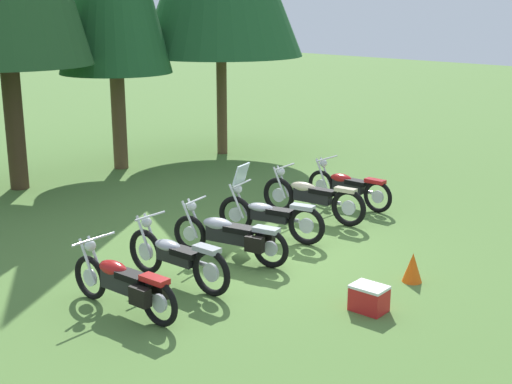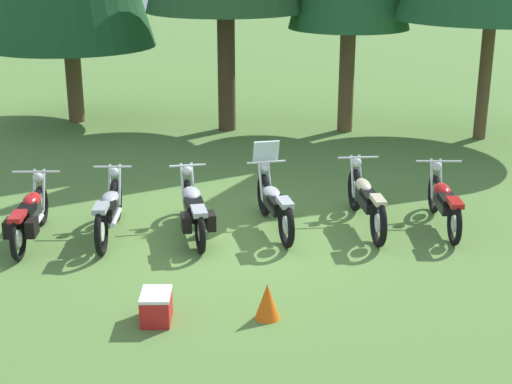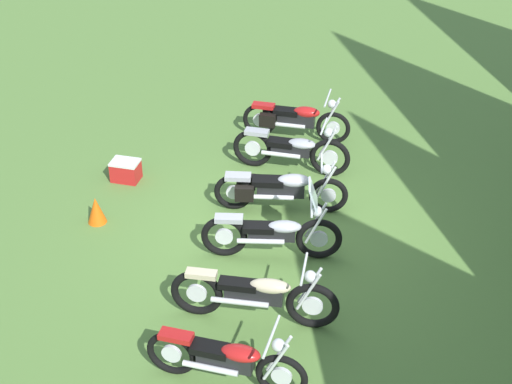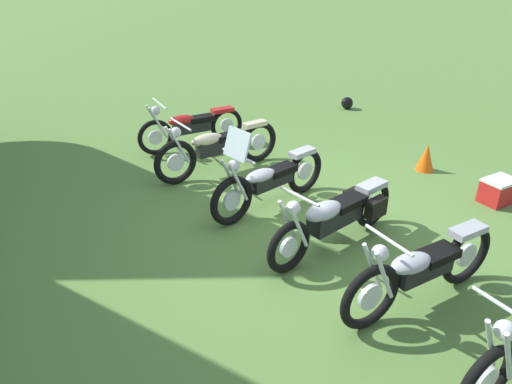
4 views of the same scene
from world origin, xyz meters
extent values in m
plane|color=#547A38|center=(0.00, 0.00, 0.00)|extent=(80.00, 80.00, 0.00)
torus|color=black|center=(-3.34, 0.22, 0.34)|extent=(0.16, 0.68, 0.68)
cylinder|color=silver|center=(-3.34, 0.22, 0.34)|extent=(0.08, 0.27, 0.26)
torus|color=black|center=(-3.18, -1.26, 0.34)|extent=(0.16, 0.68, 0.68)
cylinder|color=silver|center=(-3.18, -1.26, 0.34)|extent=(0.08, 0.27, 0.26)
cube|color=black|center=(-3.26, -0.52, 0.46)|extent=(0.29, 0.75, 0.27)
ellipsoid|color=#B21919|center=(-3.28, -0.32, 0.62)|extent=(0.32, 0.55, 0.21)
cube|color=black|center=(-3.24, -0.72, 0.59)|extent=(0.30, 0.51, 0.10)
cube|color=#B21919|center=(-3.19, -1.18, 0.66)|extent=(0.24, 0.46, 0.08)
cylinder|color=silver|center=(-3.41, 0.15, 0.64)|extent=(0.08, 0.34, 0.65)
cylinder|color=silver|center=(-3.26, 0.16, 0.64)|extent=(0.08, 0.34, 0.65)
cylinder|color=silver|center=(-3.33, 0.08, 0.97)|extent=(0.77, 0.12, 0.04)
sphere|color=silver|center=(-3.34, 0.17, 0.85)|extent=(0.19, 0.19, 0.17)
cylinder|color=silver|center=(-3.11, -0.67, 0.36)|extent=(0.16, 0.74, 0.08)
cube|color=black|center=(-3.37, -1.08, 0.44)|extent=(0.17, 0.33, 0.26)
cube|color=black|center=(-3.04, -1.04, 0.44)|extent=(0.17, 0.33, 0.26)
torus|color=black|center=(-2.13, 0.47, 0.38)|extent=(0.17, 0.76, 0.75)
cylinder|color=silver|center=(-2.13, 0.47, 0.38)|extent=(0.08, 0.30, 0.29)
torus|color=black|center=(-1.99, -0.98, 0.38)|extent=(0.17, 0.76, 0.75)
cylinder|color=silver|center=(-1.99, -0.98, 0.38)|extent=(0.08, 0.30, 0.29)
cube|color=black|center=(-2.06, -0.25, 0.47)|extent=(0.29, 0.74, 0.21)
ellipsoid|color=#9EA0A8|center=(-2.08, -0.05, 0.60)|extent=(0.32, 0.54, 0.17)
cube|color=black|center=(-2.04, -0.45, 0.57)|extent=(0.30, 0.50, 0.10)
cube|color=#9EA0A8|center=(-1.99, -0.90, 0.73)|extent=(0.24, 0.46, 0.08)
cylinder|color=silver|center=(-2.20, 0.41, 0.67)|extent=(0.08, 0.34, 0.65)
cylinder|color=silver|center=(-2.04, 0.42, 0.67)|extent=(0.08, 0.34, 0.65)
cylinder|color=silver|center=(-2.11, 0.33, 1.01)|extent=(0.62, 0.10, 0.04)
sphere|color=silver|center=(-2.12, 0.42, 0.89)|extent=(0.19, 0.19, 0.17)
cylinder|color=silver|center=(-1.90, -0.40, 0.40)|extent=(0.15, 0.73, 0.08)
torus|color=black|center=(-0.95, 0.76, 0.34)|extent=(0.28, 0.67, 0.67)
cylinder|color=silver|center=(-0.95, 0.76, 0.34)|extent=(0.12, 0.26, 0.26)
torus|color=black|center=(-0.50, -0.80, 0.34)|extent=(0.28, 0.67, 0.67)
cylinder|color=silver|center=(-0.50, -0.80, 0.34)|extent=(0.12, 0.26, 0.26)
cube|color=black|center=(-0.72, -0.02, 0.45)|extent=(0.45, 0.84, 0.26)
ellipsoid|color=#9EA0A8|center=(-0.79, 0.20, 0.61)|extent=(0.44, 0.63, 0.20)
cube|color=black|center=(-0.66, -0.23, 0.58)|extent=(0.41, 0.59, 0.10)
cube|color=#9EA0A8|center=(-0.52, -0.72, 0.65)|extent=(0.33, 0.48, 0.08)
cylinder|color=silver|center=(-1.02, 0.68, 0.63)|extent=(0.13, 0.33, 0.65)
cylinder|color=silver|center=(-0.84, 0.73, 0.63)|extent=(0.13, 0.33, 0.65)
cylinder|color=silver|center=(-0.91, 0.63, 0.97)|extent=(0.60, 0.20, 0.04)
sphere|color=silver|center=(-0.93, 0.72, 0.85)|extent=(0.21, 0.21, 0.17)
cylinder|color=silver|center=(-0.53, -0.15, 0.36)|extent=(0.30, 0.79, 0.08)
cube|color=black|center=(-0.74, -0.65, 0.44)|extent=(0.22, 0.35, 0.26)
cube|color=black|center=(-0.38, -0.55, 0.44)|extent=(0.22, 0.35, 0.26)
torus|color=black|center=(0.37, 0.96, 0.37)|extent=(0.32, 0.73, 0.73)
cylinder|color=silver|center=(0.37, 0.96, 0.37)|extent=(0.13, 0.28, 0.28)
torus|color=black|center=(0.80, -0.46, 0.37)|extent=(0.32, 0.73, 0.73)
cylinder|color=silver|center=(0.80, -0.46, 0.37)|extent=(0.13, 0.28, 0.28)
cube|color=black|center=(0.58, 0.25, 0.46)|extent=(0.42, 0.77, 0.21)
ellipsoid|color=#9EA0A8|center=(0.52, 0.45, 0.59)|extent=(0.41, 0.58, 0.16)
cube|color=black|center=(0.64, 0.06, 0.56)|extent=(0.38, 0.54, 0.10)
cube|color=#9EA0A8|center=(0.78, -0.38, 0.71)|extent=(0.32, 0.48, 0.08)
cylinder|color=silver|center=(0.31, 0.88, 0.66)|extent=(0.14, 0.33, 0.65)
cylinder|color=silver|center=(0.46, 0.93, 0.66)|extent=(0.14, 0.33, 0.65)
cylinder|color=silver|center=(0.41, 0.83, 1.00)|extent=(0.65, 0.23, 0.04)
sphere|color=silver|center=(0.38, 0.92, 0.88)|extent=(0.21, 0.21, 0.17)
cylinder|color=silver|center=(0.76, 0.14, 0.39)|extent=(0.29, 0.73, 0.08)
cube|color=silver|center=(0.40, 0.85, 1.18)|extent=(0.47, 0.27, 0.39)
torus|color=black|center=(1.95, 1.32, 0.38)|extent=(0.24, 0.77, 0.76)
cylinder|color=silver|center=(1.95, 1.32, 0.38)|extent=(0.10, 0.30, 0.29)
torus|color=black|center=(2.23, -0.32, 0.38)|extent=(0.24, 0.77, 0.76)
cylinder|color=silver|center=(2.23, -0.32, 0.38)|extent=(0.10, 0.30, 0.29)
cube|color=black|center=(2.09, 0.50, 0.49)|extent=(0.33, 0.84, 0.26)
ellipsoid|color=beige|center=(2.05, 0.72, 0.65)|extent=(0.33, 0.62, 0.20)
cube|color=black|center=(2.13, 0.27, 0.62)|extent=(0.31, 0.58, 0.10)
cube|color=beige|center=(2.22, -0.24, 0.74)|extent=(0.25, 0.46, 0.08)
cylinder|color=silver|center=(1.89, 1.24, 0.68)|extent=(0.10, 0.34, 0.65)
cylinder|color=silver|center=(2.03, 1.27, 0.68)|extent=(0.10, 0.34, 0.65)
cylinder|color=silver|center=(1.98, 1.18, 1.02)|extent=(0.70, 0.16, 0.04)
sphere|color=silver|center=(1.96, 1.27, 0.90)|extent=(0.20, 0.20, 0.17)
cylinder|color=silver|center=(2.24, 0.34, 0.40)|extent=(0.22, 0.82, 0.08)
torus|color=black|center=(3.34, 1.31, 0.34)|extent=(0.13, 0.69, 0.69)
cylinder|color=silver|center=(3.34, 1.31, 0.34)|extent=(0.07, 0.27, 0.27)
torus|color=black|center=(3.43, -0.16, 0.34)|extent=(0.13, 0.69, 0.69)
cylinder|color=silver|center=(3.43, -0.16, 0.34)|extent=(0.07, 0.27, 0.27)
cube|color=black|center=(3.39, 0.57, 0.45)|extent=(0.26, 0.74, 0.24)
ellipsoid|color=#B21919|center=(3.37, 0.78, 0.60)|extent=(0.30, 0.54, 0.19)
cube|color=black|center=(3.40, 0.37, 0.57)|extent=(0.28, 0.50, 0.10)
cube|color=#B21919|center=(3.43, -0.09, 0.67)|extent=(0.22, 0.45, 0.08)
cylinder|color=silver|center=(3.26, 1.25, 0.64)|extent=(0.07, 0.34, 0.65)
cylinder|color=silver|center=(3.42, 1.26, 0.64)|extent=(0.07, 0.34, 0.65)
cylinder|color=silver|center=(3.35, 1.17, 0.98)|extent=(0.78, 0.09, 0.04)
sphere|color=silver|center=(3.34, 1.26, 0.86)|extent=(0.18, 0.18, 0.17)
cylinder|color=silver|center=(3.53, 0.42, 0.36)|extent=(0.13, 0.74, 0.08)
cylinder|color=brown|center=(-5.04, 7.73, 0.99)|extent=(0.42, 0.42, 1.97)
cylinder|color=#42301E|center=(-0.96, 7.11, 1.46)|extent=(0.44, 0.44, 2.93)
cylinder|color=brown|center=(2.01, 7.19, 1.27)|extent=(0.38, 0.38, 2.55)
cylinder|color=brown|center=(5.23, 6.68, 1.42)|extent=(0.30, 0.30, 2.85)
cube|color=red|center=(-0.75, -3.00, 0.17)|extent=(0.41, 0.52, 0.35)
cube|color=silver|center=(-0.75, -3.00, 0.37)|extent=(0.42, 0.53, 0.04)
cone|color=#EA590F|center=(0.65, -2.83, 0.24)|extent=(0.32, 0.32, 0.48)
camera|label=1|loc=(-8.54, -8.47, 4.30)|focal=49.42mm
camera|label=2|loc=(1.13, -11.38, 4.58)|focal=52.78mm
camera|label=3|loc=(10.32, 3.43, 7.74)|focal=56.45mm
camera|label=4|loc=(-5.02, 3.06, 3.47)|focal=32.97mm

